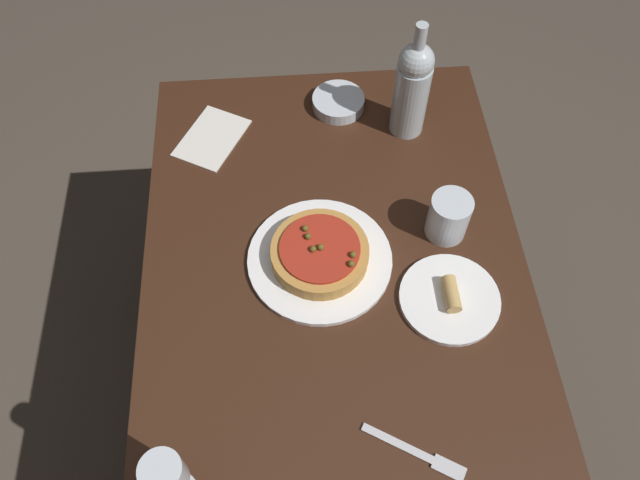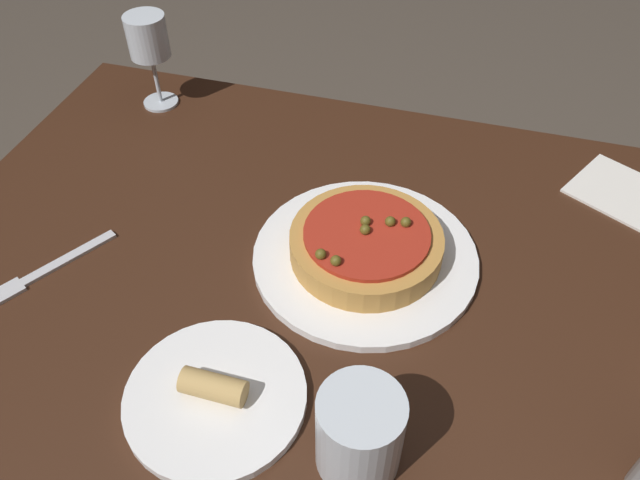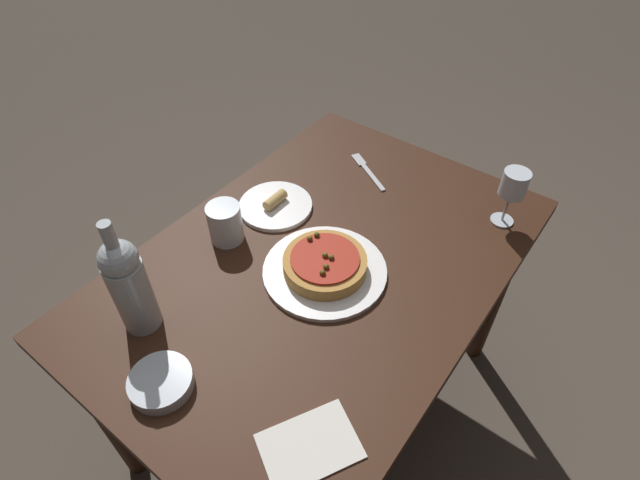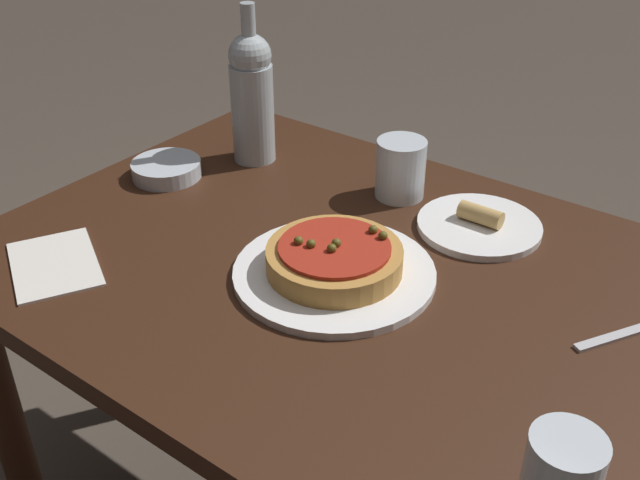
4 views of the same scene
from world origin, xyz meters
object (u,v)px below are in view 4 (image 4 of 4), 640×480
object	(u,v)px
side_bowl	(166,169)
wine_glass	(561,476)
side_plate	(479,225)
dining_table	(358,327)
pizza	(334,258)
dinner_plate	(334,273)
wine_bottle	(252,95)
water_cup	(401,169)

from	to	relation	value
side_bowl	wine_glass	bearing A→B (deg)	-21.75
wine_glass	side_plate	size ratio (longest dim) A/B	0.80
side_bowl	side_plate	size ratio (longest dim) A/B	0.63
dining_table	pizza	bearing A→B (deg)	-127.86
dining_table	dinner_plate	distance (m)	0.12
dinner_plate	wine_glass	world-z (taller)	wine_glass
pizza	side_plate	xyz separation A→B (m)	(0.11, 0.25, -0.02)
dinner_plate	wine_glass	xyz separation A→B (m)	(0.43, -0.27, 0.11)
wine_bottle	side_plate	distance (m)	0.48
water_cup	dinner_plate	bearing A→B (deg)	-78.45
wine_glass	side_plate	world-z (taller)	wine_glass
dinner_plate	wine_bottle	bearing A→B (deg)	146.90
water_cup	side_bowl	distance (m)	0.43
pizza	wine_glass	world-z (taller)	wine_glass
pizza	wine_glass	distance (m)	0.51
pizza	side_bowl	world-z (taller)	pizza
side_bowl	pizza	bearing A→B (deg)	-10.10
wine_bottle	side_bowl	size ratio (longest dim) A/B	2.33
wine_bottle	side_plate	world-z (taller)	wine_bottle
dinner_plate	side_plate	size ratio (longest dim) A/B	1.49
pizza	wine_bottle	size ratio (longest dim) A/B	0.68
wine_glass	side_plate	distance (m)	0.62
pizza	side_bowl	bearing A→B (deg)	169.90
dinner_plate	pizza	xyz separation A→B (m)	(0.00, 0.00, 0.03)
dinner_plate	side_bowl	distance (m)	0.44
water_cup	side_plate	world-z (taller)	water_cup
water_cup	side_plate	size ratio (longest dim) A/B	0.51
dinner_plate	pizza	size ratio (longest dim) A/B	1.49
pizza	side_bowl	size ratio (longest dim) A/B	1.58
side_plate	wine_bottle	bearing A→B (deg)	-177.80
side_plate	water_cup	bearing A→B (deg)	172.69
dining_table	side_bowl	xyz separation A→B (m)	(-0.46, 0.05, 0.12)
dinner_plate	water_cup	world-z (taller)	water_cup
side_bowl	side_plate	world-z (taller)	side_plate
water_cup	side_plate	bearing A→B (deg)	-7.31
dinner_plate	pizza	world-z (taller)	pizza
dining_table	side_plate	size ratio (longest dim) A/B	5.76
wine_bottle	water_cup	size ratio (longest dim) A/B	2.86
water_cup	dining_table	bearing A→B (deg)	-71.68
wine_bottle	side_bowl	world-z (taller)	wine_bottle
dining_table	wine_bottle	bearing A→B (deg)	152.13
dinner_plate	wine_bottle	size ratio (longest dim) A/B	1.01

